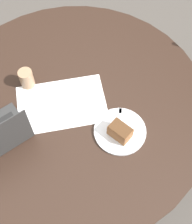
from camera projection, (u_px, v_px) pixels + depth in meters
name	position (u px, v px, depth m)	size (l,w,h in m)	color
ground_plane	(80.00, 156.00, 2.11)	(12.00, 12.00, 0.00)	#4C4742
dining_table	(75.00, 113.00, 1.59)	(1.31, 1.31, 0.71)	black
paper_document	(62.00, 104.00, 1.48)	(0.50, 0.44, 0.00)	white
plate	(120.00, 131.00, 1.41)	(0.24, 0.24, 0.01)	silver
cake_slice	(120.00, 131.00, 1.36)	(0.08, 0.11, 0.07)	brown
fork	(120.00, 121.00, 1.42)	(0.14, 0.13, 0.00)	silver
coffee_glass	(27.00, 79.00, 1.50)	(0.07, 0.07, 0.10)	#997556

